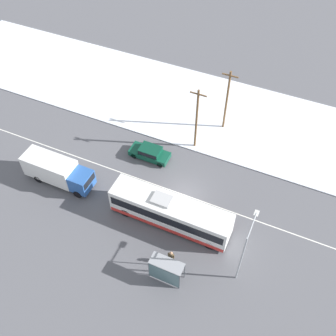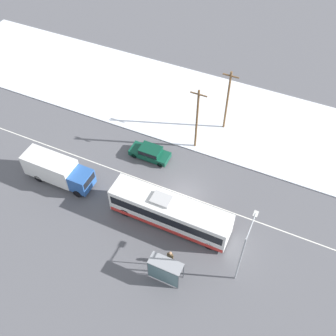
{
  "view_description": "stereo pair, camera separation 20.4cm",
  "coord_description": "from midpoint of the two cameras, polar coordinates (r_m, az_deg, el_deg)",
  "views": [
    {
      "loc": [
        8.43,
        -22.61,
        31.92
      ],
      "look_at": [
        -2.46,
        1.53,
        1.4
      ],
      "focal_mm": 42.0,
      "sensor_mm": 36.0,
      "label": 1
    },
    {
      "loc": [
        8.62,
        -22.53,
        31.92
      ],
      "look_at": [
        -2.46,
        1.53,
        1.4
      ],
      "focal_mm": 42.0,
      "sensor_mm": 36.0,
      "label": 2
    }
  ],
  "objects": [
    {
      "name": "ground_plane",
      "position": [
        40.01,
        2.44,
        -3.93
      ],
      "size": [
        120.0,
        120.0,
        0.0
      ],
      "primitive_type": "plane",
      "color": "#56565B"
    },
    {
      "name": "snow_lot",
      "position": [
        48.6,
        8.58,
        7.45
      ],
      "size": [
        80.0,
        14.02,
        0.12
      ],
      "color": "silver",
      "rests_on": "ground_plane"
    },
    {
      "name": "lane_marking_center",
      "position": [
        40.01,
        2.44,
        -3.93
      ],
      "size": [
        60.0,
        0.12,
        0.0
      ],
      "color": "silver",
      "rests_on": "ground_plane"
    },
    {
      "name": "city_bus",
      "position": [
        36.84,
        0.44,
        -6.42
      ],
      "size": [
        11.64,
        2.57,
        3.22
      ],
      "color": "white",
      "rests_on": "ground_plane"
    },
    {
      "name": "box_truck",
      "position": [
        41.5,
        -15.67,
        -0.24
      ],
      "size": [
        7.43,
        2.3,
        2.92
      ],
      "color": "silver",
      "rests_on": "ground_plane"
    },
    {
      "name": "sedan_car",
      "position": [
        42.79,
        -2.48,
        2.3
      ],
      "size": [
        4.43,
        1.8,
        1.44
      ],
      "rotation": [
        0.0,
        0.0,
        3.14
      ],
      "color": "#0F4733",
      "rests_on": "ground_plane"
    },
    {
      "name": "pedestrian_at_stop",
      "position": [
        35.04,
        0.49,
        -12.68
      ],
      "size": [
        0.62,
        0.28,
        1.73
      ],
      "color": "#23232D",
      "rests_on": "ground_plane"
    },
    {
      "name": "bus_shelter",
      "position": [
        33.75,
        -0.35,
        -14.59
      ],
      "size": [
        2.9,
        1.2,
        2.4
      ],
      "color": "gray",
      "rests_on": "ground_plane"
    },
    {
      "name": "streetlamp",
      "position": [
        32.38,
        11.19,
        -11.23
      ],
      "size": [
        0.36,
        2.95,
        6.57
      ],
      "color": "#9EA3A8",
      "rests_on": "ground_plane"
    },
    {
      "name": "utility_pole_roadside",
      "position": [
        41.73,
        4.36,
        7.11
      ],
      "size": [
        1.8,
        0.24,
        7.87
      ],
      "color": "brown",
      "rests_on": "ground_plane"
    },
    {
      "name": "utility_pole_snowlot",
      "position": [
        44.48,
        8.74,
        9.7
      ],
      "size": [
        1.8,
        0.24,
        7.84
      ],
      "color": "brown",
      "rests_on": "ground_plane"
    }
  ]
}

